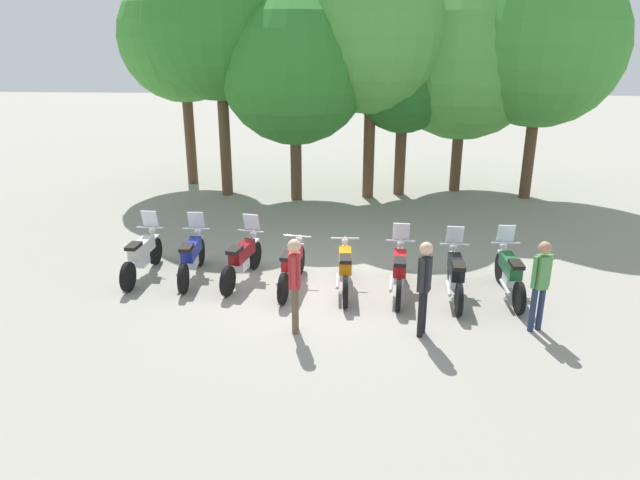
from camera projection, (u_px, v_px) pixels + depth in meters
The scene contains 19 objects.
ground_plane at pixel (319, 287), 12.83m from camera, with size 80.00×80.00×0.00m, color gray.
motorcycle_0 at pixel (142, 254), 13.23m from camera, with size 0.62×2.19×1.37m.
motorcycle_1 at pixel (192, 256), 13.14m from camera, with size 0.62×2.19×1.37m.
motorcycle_2 at pixel (242, 258), 13.00m from camera, with size 0.75×2.16×1.37m.
motorcycle_3 at pixel (292, 265), 12.65m from camera, with size 0.66×2.19×0.99m.
motorcycle_4 at pixel (345, 268), 12.52m from camera, with size 0.62×2.19×0.99m.
motorcycle_5 at pixel (399, 270), 12.38m from camera, with size 0.62×2.19×1.37m.
motorcycle_6 at pixel (455, 274), 12.18m from camera, with size 0.62×2.19×1.37m.
motorcycle_7 at pixel (510, 273), 12.25m from camera, with size 0.62×2.19×1.37m.
person_0 at pixel (541, 279), 10.64m from camera, with size 0.40×0.30×1.75m.
person_1 at pixel (295, 278), 10.60m from camera, with size 0.24×0.40×1.80m.
person_2 at pixel (424, 281), 10.47m from camera, with size 0.31×0.40×1.80m.
tree_0 at pixel (183, 38), 19.78m from camera, with size 4.29×4.29×7.16m.
tree_1 at pixel (219, 24), 18.14m from camera, with size 4.67×4.67×7.77m.
tree_2 at pixel (295, 69), 18.03m from camera, with size 4.64×4.64×6.46m.
tree_3 at pixel (372, 36), 17.98m from camera, with size 4.72×4.72×7.45m.
tree_4 at pixel (404, 81), 18.80m from camera, with size 3.34×3.34×5.40m.
tree_5 at pixel (465, 56), 18.99m from camera, with size 5.32×5.32×7.11m.
tree_6 at pixel (542, 44), 17.97m from camera, with size 5.03×5.03×7.36m.
Camera 1 is at (0.75, -11.71, 5.29)m, focal length 33.16 mm.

